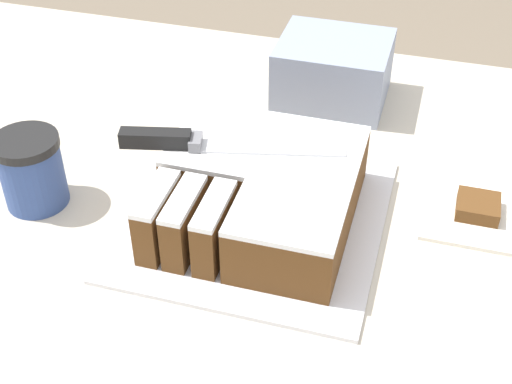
% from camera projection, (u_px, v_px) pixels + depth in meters
% --- Properties ---
extents(cake_board, '(0.33, 0.35, 0.01)m').
position_uv_depth(cake_board, '(256.00, 218.00, 0.95)').
color(cake_board, silver).
rests_on(cake_board, countertop).
extents(cake, '(0.25, 0.26, 0.08)m').
position_uv_depth(cake, '(260.00, 190.00, 0.93)').
color(cake, brown).
rests_on(cake, cake_board).
extents(knife, '(0.29, 0.09, 0.02)m').
position_uv_depth(knife, '(188.00, 141.00, 0.93)').
color(knife, silver).
rests_on(knife, cake).
extents(coffee_cup, '(0.09, 0.09, 0.10)m').
position_uv_depth(coffee_cup, '(32.00, 171.00, 0.95)').
color(coffee_cup, '#334C8C').
rests_on(coffee_cup, countertop).
extents(paper_napkin, '(0.14, 0.14, 0.01)m').
position_uv_depth(paper_napkin, '(476.00, 214.00, 0.96)').
color(paper_napkin, white).
rests_on(paper_napkin, countertop).
extents(brownie, '(0.06, 0.06, 0.02)m').
position_uv_depth(brownie, '(478.00, 207.00, 0.95)').
color(brownie, brown).
rests_on(brownie, paper_napkin).
extents(storage_box, '(0.18, 0.15, 0.10)m').
position_uv_depth(storage_box, '(333.00, 71.00, 1.17)').
color(storage_box, '#8C99B2').
rests_on(storage_box, countertop).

